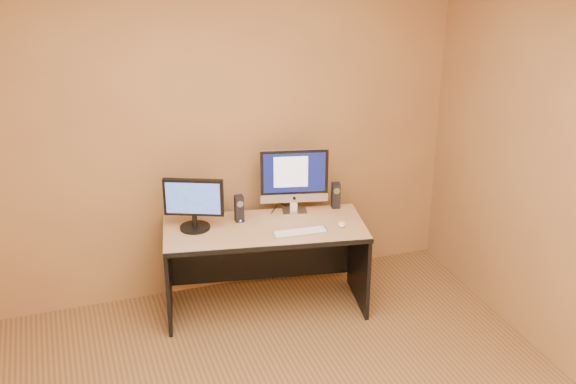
# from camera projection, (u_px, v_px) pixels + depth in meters

# --- Properties ---
(walls) EXTENTS (4.00, 4.00, 2.60)m
(walls) POSITION_uv_depth(u_px,v_px,m) (285.00, 250.00, 3.55)
(walls) COLOR olive
(walls) RESTS_ON ground
(desk) EXTENTS (1.55, 0.88, 0.68)m
(desk) POSITION_uv_depth(u_px,v_px,m) (265.00, 268.00, 5.37)
(desk) COLOR tan
(desk) RESTS_ON ground
(imac) EXTENTS (0.55, 0.30, 0.50)m
(imac) POSITION_uv_depth(u_px,v_px,m) (294.00, 180.00, 5.41)
(imac) COLOR #B0B1B5
(imac) RESTS_ON desk
(second_monitor) EXTENTS (0.49, 0.37, 0.38)m
(second_monitor) POSITION_uv_depth(u_px,v_px,m) (194.00, 204.00, 5.15)
(second_monitor) COLOR black
(second_monitor) RESTS_ON desk
(speaker_left) EXTENTS (0.06, 0.07, 0.20)m
(speaker_left) POSITION_uv_depth(u_px,v_px,m) (239.00, 209.00, 5.30)
(speaker_left) COLOR black
(speaker_left) RESTS_ON desk
(speaker_right) EXTENTS (0.07, 0.08, 0.20)m
(speaker_right) POSITION_uv_depth(u_px,v_px,m) (336.00, 195.00, 5.53)
(speaker_right) COLOR black
(speaker_right) RESTS_ON desk
(keyboard) EXTENTS (0.40, 0.13, 0.02)m
(keyboard) POSITION_uv_depth(u_px,v_px,m) (300.00, 232.00, 5.15)
(keyboard) COLOR silver
(keyboard) RESTS_ON desk
(mouse) EXTENTS (0.08, 0.11, 0.03)m
(mouse) POSITION_uv_depth(u_px,v_px,m) (342.00, 224.00, 5.25)
(mouse) COLOR white
(mouse) RESTS_ON desk
(cable_a) EXTENTS (0.06, 0.20, 0.01)m
(cable_a) POSITION_uv_depth(u_px,v_px,m) (288.00, 207.00, 5.56)
(cable_a) COLOR black
(cable_a) RESTS_ON desk
(cable_b) EXTENTS (0.10, 0.14, 0.01)m
(cable_b) POSITION_uv_depth(u_px,v_px,m) (274.00, 209.00, 5.53)
(cable_b) COLOR black
(cable_b) RESTS_ON desk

